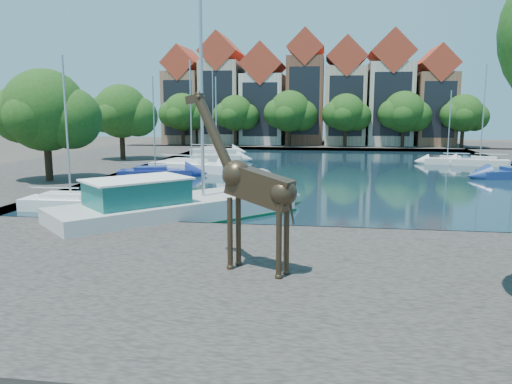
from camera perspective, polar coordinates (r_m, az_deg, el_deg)
ground at (r=23.07m, az=9.16°, el=-5.15°), size 160.00×160.00×0.00m
water_basin at (r=46.69m, az=8.70°, el=2.27°), size 38.00×50.00×0.08m
near_quay at (r=16.31m, az=9.59°, el=-10.45°), size 50.00×14.00×0.50m
far_quay at (r=78.54m, az=8.52°, el=5.29°), size 60.00×16.00×0.50m
left_quay at (r=52.70m, az=-19.64°, el=2.87°), size 14.00×52.00×0.50m
townhouse_west_end at (r=81.51m, az=-8.02°, el=10.45°), size 5.44×9.18×14.93m
townhouse_west_mid at (r=80.09m, az=-3.83°, el=11.16°), size 5.94×9.18×16.79m
townhouse_west_inner at (r=78.98m, az=0.88°, el=10.56°), size 6.43×9.18×15.15m
townhouse_center at (r=78.45m, az=5.69°, el=11.27°), size 5.44×9.18×16.93m
townhouse_east_inner at (r=78.39m, az=10.14°, el=10.71°), size 5.94×9.18×15.79m
townhouse_east_mid at (r=78.88m, az=14.96°, el=10.80°), size 6.43×9.18×16.65m
townhouse_east_end at (r=79.86m, az=19.63°, el=9.84°), size 5.44×9.18×14.43m
far_tree_far_west at (r=75.91m, az=-8.34°, el=8.88°), size 7.28×5.60×7.68m
far_tree_west at (r=74.06m, az=-2.32°, el=8.88°), size 6.76×5.20×7.36m
far_tree_mid_west at (r=73.04m, az=3.95°, el=9.02°), size 7.80×6.00×8.00m
far_tree_mid_east at (r=72.88m, az=10.30°, el=8.77°), size 7.02×5.40×7.52m
far_tree_east at (r=73.61m, az=16.61°, el=8.62°), size 7.54×5.80×7.84m
far_tree_far_east at (r=75.18m, az=22.70°, el=8.17°), size 6.76×5.20×7.36m
side_tree_left_near at (r=39.93m, az=-22.82°, el=8.31°), size 7.80×6.00×8.20m
side_tree_left_far at (r=54.69m, az=-15.07°, el=8.70°), size 7.28×5.60×7.88m
giraffe_statue at (r=16.06m, az=-0.59°, el=0.79°), size 3.88×1.96×5.79m
motorsailer at (r=25.71m, az=-9.67°, el=-1.39°), size 11.52×11.77×12.04m
sailboat_left_a at (r=30.50m, az=-20.38°, el=-0.92°), size 5.56×2.07×8.62m
sailboat_left_b at (r=43.50m, az=-11.41°, el=2.34°), size 6.53×3.73×8.40m
sailboat_left_c at (r=46.74m, az=-7.34°, el=3.09°), size 8.19×4.62×10.09m
sailboat_left_d at (r=55.23m, az=-4.53°, el=4.11°), size 5.70×2.37×9.17m
sailboat_left_e at (r=64.57m, az=-4.88°, el=4.80°), size 6.28×3.34×10.41m
sailboat_right_c at (r=55.98m, az=24.22°, el=3.30°), size 5.76×3.08×10.10m
sailboat_right_d at (r=56.12m, az=21.01°, el=3.48°), size 4.78×2.03×7.62m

